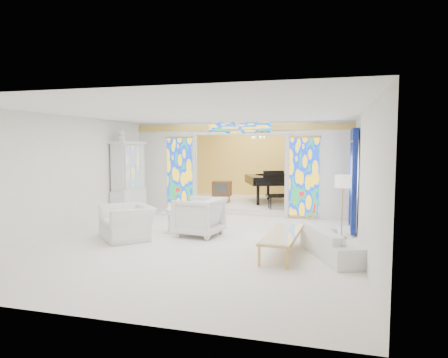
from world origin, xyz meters
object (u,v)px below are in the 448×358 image
(armchair_left, at_px, (127,222))
(sofa, at_px, (335,243))
(china_cabinet, at_px, (129,181))
(coffee_table, at_px, (283,235))
(grand_piano, at_px, (273,180))
(tv_console, at_px, (222,189))
(armchair_right, at_px, (199,217))

(armchair_left, bearing_deg, sofa, 40.92)
(china_cabinet, distance_m, sofa, 6.80)
(armchair_left, relative_size, sofa, 0.62)
(coffee_table, distance_m, grand_piano, 6.63)
(china_cabinet, height_order, tv_console, china_cabinet)
(grand_piano, bearing_deg, armchair_left, -135.92)
(tv_console, bearing_deg, armchair_right, -86.63)
(armchair_right, bearing_deg, china_cabinet, -111.24)
(armchair_left, height_order, armchair_right, armchair_right)
(armchair_left, xyz_separation_m, coffee_table, (3.81, -0.40, 0.02))
(armchair_right, relative_size, grand_piano, 0.32)
(armchair_left, bearing_deg, china_cabinet, 161.93)
(armchair_left, height_order, coffee_table, armchair_left)
(armchair_right, relative_size, tv_console, 1.36)
(coffee_table, height_order, tv_console, tv_console)
(armchair_right, relative_size, coffee_table, 0.50)
(armchair_right, distance_m, grand_piano, 5.42)
(china_cabinet, bearing_deg, grand_piano, 42.69)
(china_cabinet, bearing_deg, tv_console, 52.54)
(sofa, bearing_deg, coffee_table, 73.87)
(armchair_right, relative_size, sofa, 0.52)
(sofa, relative_size, coffee_table, 0.96)
(coffee_table, bearing_deg, armchair_right, 151.74)
(armchair_right, xyz_separation_m, sofa, (3.30, -1.08, -0.19))
(china_cabinet, relative_size, sofa, 1.35)
(china_cabinet, distance_m, armchair_left, 2.89)
(sofa, relative_size, tv_console, 2.60)
(grand_piano, height_order, tv_console, grand_piano)
(sofa, xyz_separation_m, coffee_table, (-1.06, -0.13, 0.13))
(armchair_left, bearing_deg, armchair_right, 71.42)
(grand_piano, bearing_deg, armchair_right, -124.03)
(coffee_table, height_order, grand_piano, grand_piano)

